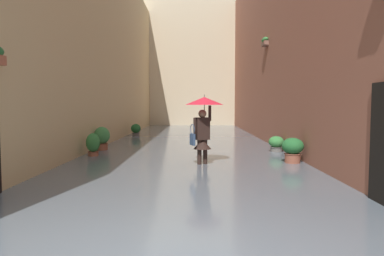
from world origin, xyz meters
The scene contains 11 objects.
ground_plane centered at (0.00, -12.52, 0.00)m, with size 62.61×62.61×0.00m, color slate.
flood_water centered at (0.00, -12.52, 0.07)m, with size 7.74×31.04×0.14m, color slate.
building_facade_left centered at (-4.37, -12.52, 5.04)m, with size 2.04×29.04×10.08m.
building_facade_right centered at (4.37, -12.52, 4.65)m, with size 2.04×29.04×9.29m.
building_facade_far centered at (0.00, -25.94, 5.53)m, with size 10.54×1.80×11.06m, color beige.
person_wading centered at (-0.51, -6.47, 1.51)m, with size 1.09×1.09×2.11m.
potted_plant_mid_left centered at (-3.19, -9.10, 0.39)m, with size 0.54×0.54×0.70m.
potted_plant_near_right centered at (3.19, -9.53, 0.57)m, with size 0.58×0.58×1.00m.
potted_plant_far_left centered at (-3.10, -6.72, 0.50)m, with size 0.63×0.63×0.87m.
potted_plant_mid_right centered at (2.95, -15.43, 0.44)m, with size 0.52×0.52×0.79m.
potted_plant_far_right centered at (3.08, -8.02, 0.49)m, with size 0.45×0.45×0.89m.
Camera 1 is at (-0.30, 3.25, 1.81)m, focal length 32.38 mm.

